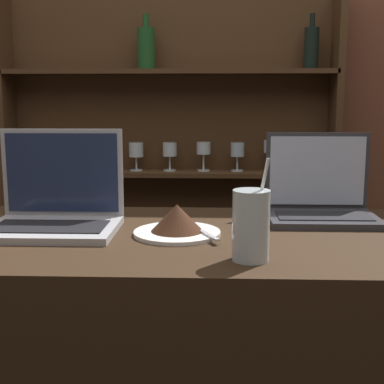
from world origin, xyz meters
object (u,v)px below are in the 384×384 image
object	(u,v)px
water_glass	(251,225)
cake_plate	(179,222)
laptop_far	(320,200)
laptop_near	(55,208)

from	to	relation	value
water_glass	cake_plate	bearing A→B (deg)	128.58
laptop_far	cake_plate	distance (m)	0.43
cake_plate	water_glass	bearing A→B (deg)	-51.42
laptop_near	cake_plate	bearing A→B (deg)	-9.31
laptop_far	laptop_near	bearing A→B (deg)	-168.57
laptop_near	water_glass	bearing A→B (deg)	-27.83
cake_plate	laptop_near	bearing A→B (deg)	170.69
laptop_far	cake_plate	xyz separation A→B (m)	(-0.38, -0.19, -0.02)
laptop_near	water_glass	xyz separation A→B (m)	(0.48, -0.25, 0.02)
laptop_far	water_glass	world-z (taller)	laptop_far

